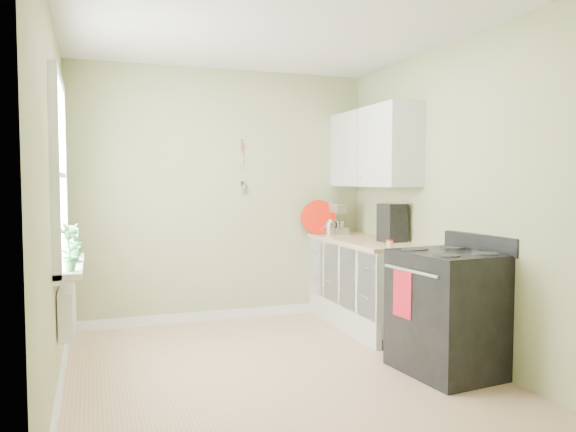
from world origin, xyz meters
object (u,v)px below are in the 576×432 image
object	(u,v)px
stand_mixer	(334,220)
coffee_maker	(392,224)
stove	(448,311)
kettle	(330,227)

from	to	relation	value
stand_mixer	coffee_maker	size ratio (longest dim) A/B	0.99
stove	stand_mixer	distance (m)	2.18
stand_mixer	kettle	bearing A→B (deg)	-128.06
stove	stand_mixer	xyz separation A→B (m)	(-0.04, 2.10, 0.58)
kettle	coffee_maker	world-z (taller)	coffee_maker
stove	stand_mixer	world-z (taller)	stand_mixer
stove	coffee_maker	bearing A→B (deg)	82.35
stand_mixer	kettle	world-z (taller)	stand_mixer
kettle	stove	bearing A→B (deg)	-85.49
stove	coffee_maker	xyz separation A→B (m)	(0.16, 1.16, 0.60)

